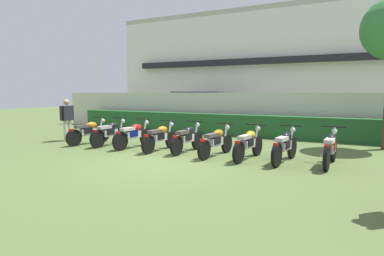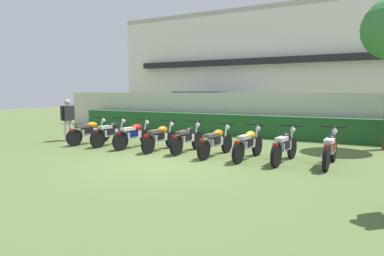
{
  "view_description": "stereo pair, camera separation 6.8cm",
  "coord_description": "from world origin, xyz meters",
  "px_view_note": "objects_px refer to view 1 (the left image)",
  "views": [
    {
      "loc": [
        4.48,
        -6.97,
        1.86
      ],
      "look_at": [
        0.0,
        1.96,
        0.74
      ],
      "focal_mm": 30.01,
      "sensor_mm": 36.0,
      "label": 1
    },
    {
      "loc": [
        4.54,
        -6.94,
        1.86
      ],
      "look_at": [
        0.0,
        1.96,
        0.74
      ],
      "focal_mm": 30.01,
      "sensor_mm": 36.0,
      "label": 2
    }
  ],
  "objects_px": {
    "motorcycle_in_row_5": "(216,141)",
    "inspector_person": "(67,117)",
    "motorcycle_in_row_0": "(89,132)",
    "motorcycle_in_row_6": "(248,144)",
    "motorcycle_in_row_7": "(285,146)",
    "motorcycle_in_row_4": "(187,138)",
    "motorcycle_in_row_1": "(110,133)",
    "motorcycle_in_row_2": "(134,135)",
    "motorcycle_in_row_8": "(330,148)",
    "motorcycle_in_row_3": "(160,137)",
    "parked_car": "(200,108)"
  },
  "relations": [
    {
      "from": "parked_car",
      "to": "motorcycle_in_row_0",
      "type": "bearing_deg",
      "value": -101.56
    },
    {
      "from": "motorcycle_in_row_2",
      "to": "motorcycle_in_row_3",
      "type": "height_order",
      "value": "motorcycle_in_row_2"
    },
    {
      "from": "motorcycle_in_row_5",
      "to": "motorcycle_in_row_1",
      "type": "bearing_deg",
      "value": 96.08
    },
    {
      "from": "motorcycle_in_row_7",
      "to": "motorcycle_in_row_4",
      "type": "bearing_deg",
      "value": 94.57
    },
    {
      "from": "motorcycle_in_row_3",
      "to": "inspector_person",
      "type": "xyz_separation_m",
      "value": [
        -4.26,
        0.18,
        0.49
      ]
    },
    {
      "from": "parked_car",
      "to": "motorcycle_in_row_8",
      "type": "xyz_separation_m",
      "value": [
        7.35,
        -7.97,
        -0.48
      ]
    },
    {
      "from": "motorcycle_in_row_2",
      "to": "motorcycle_in_row_3",
      "type": "distance_m",
      "value": 1.06
    },
    {
      "from": "motorcycle_in_row_1",
      "to": "motorcycle_in_row_6",
      "type": "distance_m",
      "value": 4.98
    },
    {
      "from": "motorcycle_in_row_5",
      "to": "motorcycle_in_row_8",
      "type": "bearing_deg",
      "value": -80.09
    },
    {
      "from": "motorcycle_in_row_1",
      "to": "inspector_person",
      "type": "distance_m",
      "value": 2.23
    },
    {
      "from": "motorcycle_in_row_0",
      "to": "motorcycle_in_row_7",
      "type": "xyz_separation_m",
      "value": [
        6.89,
        0.02,
        0.01
      ]
    },
    {
      "from": "motorcycle_in_row_3",
      "to": "motorcycle_in_row_2",
      "type": "bearing_deg",
      "value": 90.97
    },
    {
      "from": "motorcycle_in_row_1",
      "to": "motorcycle_in_row_7",
      "type": "distance_m",
      "value": 5.96
    },
    {
      "from": "motorcycle_in_row_5",
      "to": "inspector_person",
      "type": "xyz_separation_m",
      "value": [
        -6.19,
        0.19,
        0.5
      ]
    },
    {
      "from": "motorcycle_in_row_5",
      "to": "motorcycle_in_row_6",
      "type": "height_order",
      "value": "motorcycle_in_row_6"
    },
    {
      "from": "motorcycle_in_row_4",
      "to": "inspector_person",
      "type": "distance_m",
      "value": 5.19
    },
    {
      "from": "motorcycle_in_row_1",
      "to": "motorcycle_in_row_4",
      "type": "distance_m",
      "value": 2.99
    },
    {
      "from": "parked_car",
      "to": "motorcycle_in_row_5",
      "type": "bearing_deg",
      "value": -69.09
    },
    {
      "from": "motorcycle_in_row_7",
      "to": "motorcycle_in_row_8",
      "type": "xyz_separation_m",
      "value": [
        1.1,
        0.11,
        0.01
      ]
    },
    {
      "from": "motorcycle_in_row_8",
      "to": "inspector_person",
      "type": "relative_size",
      "value": 1.19
    },
    {
      "from": "parked_car",
      "to": "motorcycle_in_row_0",
      "type": "height_order",
      "value": "parked_car"
    },
    {
      "from": "motorcycle_in_row_1",
      "to": "motorcycle_in_row_5",
      "type": "relative_size",
      "value": 0.98
    },
    {
      "from": "motorcycle_in_row_1",
      "to": "motorcycle_in_row_8",
      "type": "height_order",
      "value": "motorcycle_in_row_8"
    },
    {
      "from": "motorcycle_in_row_2",
      "to": "motorcycle_in_row_3",
      "type": "xyz_separation_m",
      "value": [
        1.06,
        -0.04,
        -0.01
      ]
    },
    {
      "from": "motorcycle_in_row_7",
      "to": "motorcycle_in_row_8",
      "type": "height_order",
      "value": "motorcycle_in_row_8"
    },
    {
      "from": "motorcycle_in_row_0",
      "to": "motorcycle_in_row_3",
      "type": "relative_size",
      "value": 1.01
    },
    {
      "from": "motorcycle_in_row_1",
      "to": "inspector_person",
      "type": "bearing_deg",
      "value": 91.42
    },
    {
      "from": "motorcycle_in_row_2",
      "to": "motorcycle_in_row_7",
      "type": "height_order",
      "value": "motorcycle_in_row_7"
    },
    {
      "from": "motorcycle_in_row_1",
      "to": "motorcycle_in_row_7",
      "type": "relative_size",
      "value": 0.96
    },
    {
      "from": "motorcycle_in_row_2",
      "to": "inspector_person",
      "type": "distance_m",
      "value": 3.24
    },
    {
      "from": "motorcycle_in_row_2",
      "to": "motorcycle_in_row_6",
      "type": "distance_m",
      "value": 3.96
    },
    {
      "from": "motorcycle_in_row_5",
      "to": "motorcycle_in_row_4",
      "type": "bearing_deg",
      "value": 89.04
    },
    {
      "from": "motorcycle_in_row_0",
      "to": "motorcycle_in_row_1",
      "type": "height_order",
      "value": "motorcycle_in_row_1"
    },
    {
      "from": "motorcycle_in_row_2",
      "to": "motorcycle_in_row_8",
      "type": "relative_size",
      "value": 0.97
    },
    {
      "from": "parked_car",
      "to": "motorcycle_in_row_5",
      "type": "height_order",
      "value": "parked_car"
    },
    {
      "from": "motorcycle_in_row_0",
      "to": "motorcycle_in_row_5",
      "type": "bearing_deg",
      "value": -82.14
    },
    {
      "from": "parked_car",
      "to": "motorcycle_in_row_8",
      "type": "distance_m",
      "value": 10.85
    },
    {
      "from": "motorcycle_in_row_0",
      "to": "motorcycle_in_row_4",
      "type": "height_order",
      "value": "same"
    },
    {
      "from": "motorcycle_in_row_0",
      "to": "motorcycle_in_row_6",
      "type": "distance_m",
      "value": 5.91
    },
    {
      "from": "inspector_person",
      "to": "motorcycle_in_row_1",
      "type": "bearing_deg",
      "value": -2.58
    },
    {
      "from": "motorcycle_in_row_2",
      "to": "motorcycle_in_row_4",
      "type": "height_order",
      "value": "motorcycle_in_row_2"
    },
    {
      "from": "motorcycle_in_row_5",
      "to": "motorcycle_in_row_7",
      "type": "distance_m",
      "value": 1.95
    },
    {
      "from": "motorcycle_in_row_0",
      "to": "motorcycle_in_row_3",
      "type": "xyz_separation_m",
      "value": [
        3.02,
        0.0,
        -0.01
      ]
    },
    {
      "from": "motorcycle_in_row_4",
      "to": "inspector_person",
      "type": "bearing_deg",
      "value": 93.37
    },
    {
      "from": "motorcycle_in_row_4",
      "to": "inspector_person",
      "type": "height_order",
      "value": "inspector_person"
    },
    {
      "from": "motorcycle_in_row_8",
      "to": "parked_car",
      "type": "bearing_deg",
      "value": 46.53
    },
    {
      "from": "motorcycle_in_row_4",
      "to": "motorcycle_in_row_5",
      "type": "relative_size",
      "value": 0.97
    },
    {
      "from": "motorcycle_in_row_1",
      "to": "motorcycle_in_row_6",
      "type": "height_order",
      "value": "motorcycle_in_row_1"
    },
    {
      "from": "motorcycle_in_row_7",
      "to": "inspector_person",
      "type": "xyz_separation_m",
      "value": [
        -8.14,
        0.16,
        0.48
      ]
    },
    {
      "from": "motorcycle_in_row_1",
      "to": "motorcycle_in_row_0",
      "type": "bearing_deg",
      "value": 99.0
    }
  ]
}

